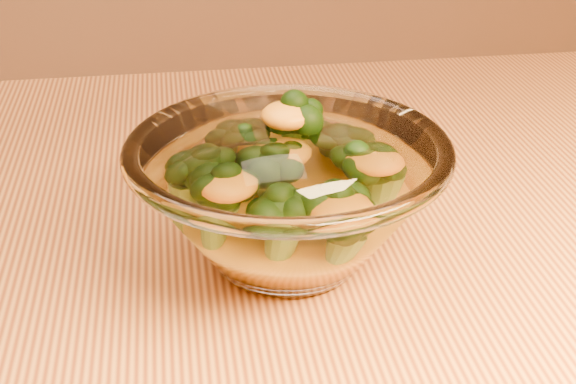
{
  "coord_description": "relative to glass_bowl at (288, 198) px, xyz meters",
  "views": [
    {
      "loc": [
        -0.02,
        -0.39,
        1.03
      ],
      "look_at": [
        0.04,
        0.03,
        0.8
      ],
      "focal_mm": 50.0,
      "sensor_mm": 36.0,
      "label": 1
    }
  ],
  "objects": [
    {
      "name": "glass_bowl",
      "position": [
        0.0,
        0.0,
        0.0
      ],
      "size": [
        0.2,
        0.2,
        0.09
      ],
      "color": "white",
      "rests_on": "table"
    },
    {
      "name": "cheese_sauce",
      "position": [
        0.0,
        -0.0,
        -0.02
      ],
      "size": [
        0.11,
        0.11,
        0.03
      ],
      "primitive_type": "ellipsoid",
      "color": "orange",
      "rests_on": "glass_bowl"
    },
    {
      "name": "broccoli_heap",
      "position": [
        0.0,
        0.01,
        0.01
      ],
      "size": [
        0.14,
        0.13,
        0.08
      ],
      "color": "black",
      "rests_on": "cheese_sauce"
    }
  ]
}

